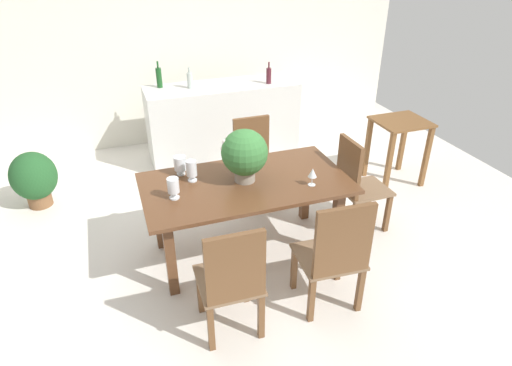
{
  "coord_description": "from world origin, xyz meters",
  "views": [
    {
      "loc": [
        -1.01,
        -3.4,
        2.57
      ],
      "look_at": [
        0.09,
        -0.29,
        0.72
      ],
      "focal_mm": 30.67,
      "sensor_mm": 36.0,
      "label": 1
    }
  ],
  "objects_px": {
    "crystal_vase_right": "(173,186)",
    "wine_bottle_dark": "(269,75)",
    "wine_glass": "(312,173)",
    "chair_near_right": "(336,253)",
    "crystal_vase_left": "(180,164)",
    "chair_near_left": "(232,279)",
    "wine_bottle_amber": "(190,80)",
    "kitchen_counter": "(223,122)",
    "wine_bottle_green": "(159,77)",
    "chair_foot_end": "(356,182)",
    "side_table": "(399,137)",
    "dining_table": "(246,192)",
    "potted_plant_floor": "(34,178)",
    "chair_far_right": "(255,156)",
    "flower_centerpiece": "(245,154)",
    "crystal_vase_center_near": "(192,169)"
  },
  "relations": [
    {
      "from": "wine_bottle_dark",
      "to": "dining_table",
      "type": "bearing_deg",
      "value": -116.03
    },
    {
      "from": "chair_near_right",
      "to": "wine_bottle_amber",
      "type": "distance_m",
      "value": 3.05
    },
    {
      "from": "dining_table",
      "to": "crystal_vase_left",
      "type": "distance_m",
      "value": 0.63
    },
    {
      "from": "chair_foot_end",
      "to": "chair_near_left",
      "type": "bearing_deg",
      "value": 120.43
    },
    {
      "from": "wine_bottle_dark",
      "to": "side_table",
      "type": "relative_size",
      "value": 0.35
    },
    {
      "from": "crystal_vase_right",
      "to": "side_table",
      "type": "xyz_separation_m",
      "value": [
        2.72,
        0.78,
        -0.28
      ]
    },
    {
      "from": "crystal_vase_left",
      "to": "side_table",
      "type": "relative_size",
      "value": 0.22
    },
    {
      "from": "crystal_vase_center_near",
      "to": "kitchen_counter",
      "type": "relative_size",
      "value": 0.1
    },
    {
      "from": "dining_table",
      "to": "potted_plant_floor",
      "type": "relative_size",
      "value": 2.84
    },
    {
      "from": "chair_near_left",
      "to": "wine_bottle_amber",
      "type": "relative_size",
      "value": 3.81
    },
    {
      "from": "crystal_vase_right",
      "to": "wine_bottle_dark",
      "type": "distance_m",
      "value": 2.55
    },
    {
      "from": "wine_glass",
      "to": "wine_bottle_dark",
      "type": "height_order",
      "value": "wine_bottle_dark"
    },
    {
      "from": "chair_near_left",
      "to": "wine_bottle_green",
      "type": "height_order",
      "value": "wine_bottle_green"
    },
    {
      "from": "wine_glass",
      "to": "kitchen_counter",
      "type": "bearing_deg",
      "value": 93.81
    },
    {
      "from": "chair_near_right",
      "to": "crystal_vase_left",
      "type": "xyz_separation_m",
      "value": [
        -0.89,
        1.24,
        0.3
      ]
    },
    {
      "from": "flower_centerpiece",
      "to": "wine_bottle_dark",
      "type": "xyz_separation_m",
      "value": [
        0.94,
        1.9,
        0.08
      ]
    },
    {
      "from": "dining_table",
      "to": "chair_near_right",
      "type": "xyz_separation_m",
      "value": [
        0.39,
        -0.92,
        -0.09
      ]
    },
    {
      "from": "crystal_vase_right",
      "to": "potted_plant_floor",
      "type": "distance_m",
      "value": 2.08
    },
    {
      "from": "crystal_vase_left",
      "to": "wine_bottle_dark",
      "type": "bearing_deg",
      "value": 48.11
    },
    {
      "from": "chair_near_left",
      "to": "potted_plant_floor",
      "type": "bearing_deg",
      "value": -56.92
    },
    {
      "from": "dining_table",
      "to": "chair_far_right",
      "type": "xyz_separation_m",
      "value": [
        0.4,
        0.91,
        -0.13
      ]
    },
    {
      "from": "flower_centerpiece",
      "to": "crystal_vase_center_near",
      "type": "height_order",
      "value": "flower_centerpiece"
    },
    {
      "from": "flower_centerpiece",
      "to": "kitchen_counter",
      "type": "height_order",
      "value": "flower_centerpiece"
    },
    {
      "from": "dining_table",
      "to": "wine_glass",
      "type": "relative_size",
      "value": 11.32
    },
    {
      "from": "crystal_vase_center_near",
      "to": "crystal_vase_right",
      "type": "bearing_deg",
      "value": -129.95
    },
    {
      "from": "wine_bottle_green",
      "to": "potted_plant_floor",
      "type": "xyz_separation_m",
      "value": [
        -1.51,
        -0.7,
        -0.76
      ]
    },
    {
      "from": "chair_near_right",
      "to": "crystal_vase_center_near",
      "type": "distance_m",
      "value": 1.4
    },
    {
      "from": "wine_bottle_green",
      "to": "side_table",
      "type": "distance_m",
      "value": 2.94
    },
    {
      "from": "flower_centerpiece",
      "to": "wine_bottle_amber",
      "type": "distance_m",
      "value": 2.04
    },
    {
      "from": "crystal_vase_left",
      "to": "crystal_vase_right",
      "type": "height_order",
      "value": "crystal_vase_right"
    },
    {
      "from": "wine_glass",
      "to": "crystal_vase_center_near",
      "type": "bearing_deg",
      "value": 156.42
    },
    {
      "from": "chair_near_right",
      "to": "wine_bottle_amber",
      "type": "relative_size",
      "value": 3.93
    },
    {
      "from": "kitchen_counter",
      "to": "wine_bottle_green",
      "type": "height_order",
      "value": "wine_bottle_green"
    },
    {
      "from": "wine_glass",
      "to": "side_table",
      "type": "bearing_deg",
      "value": 31.03
    },
    {
      "from": "crystal_vase_right",
      "to": "side_table",
      "type": "distance_m",
      "value": 2.84
    },
    {
      "from": "wine_bottle_green",
      "to": "potted_plant_floor",
      "type": "height_order",
      "value": "wine_bottle_green"
    },
    {
      "from": "chair_foot_end",
      "to": "wine_bottle_dark",
      "type": "relative_size",
      "value": 3.65
    },
    {
      "from": "wine_bottle_green",
      "to": "chair_foot_end",
      "type": "bearing_deg",
      "value": -56.03
    },
    {
      "from": "wine_bottle_amber",
      "to": "side_table",
      "type": "distance_m",
      "value": 2.56
    },
    {
      "from": "chair_far_right",
      "to": "crystal_vase_center_near",
      "type": "height_order",
      "value": "crystal_vase_center_near"
    },
    {
      "from": "chair_near_right",
      "to": "chair_near_left",
      "type": "height_order",
      "value": "chair_near_right"
    },
    {
      "from": "wine_bottle_green",
      "to": "crystal_vase_left",
      "type": "bearing_deg",
      "value": -93.73
    },
    {
      "from": "kitchen_counter",
      "to": "wine_bottle_green",
      "type": "relative_size",
      "value": 5.99
    },
    {
      "from": "kitchen_counter",
      "to": "chair_far_right",
      "type": "bearing_deg",
      "value": -87.93
    },
    {
      "from": "flower_centerpiece",
      "to": "wine_bottle_green",
      "type": "height_order",
      "value": "wine_bottle_green"
    },
    {
      "from": "chair_near_right",
      "to": "potted_plant_floor",
      "type": "relative_size",
      "value": 1.61
    },
    {
      "from": "side_table",
      "to": "crystal_vase_center_near",
      "type": "bearing_deg",
      "value": -167.91
    },
    {
      "from": "crystal_vase_right",
      "to": "wine_bottle_dark",
      "type": "relative_size",
      "value": 0.68
    },
    {
      "from": "chair_far_right",
      "to": "wine_bottle_green",
      "type": "bearing_deg",
      "value": 120.79
    },
    {
      "from": "chair_foot_end",
      "to": "kitchen_counter",
      "type": "bearing_deg",
      "value": 19.61
    }
  ]
}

